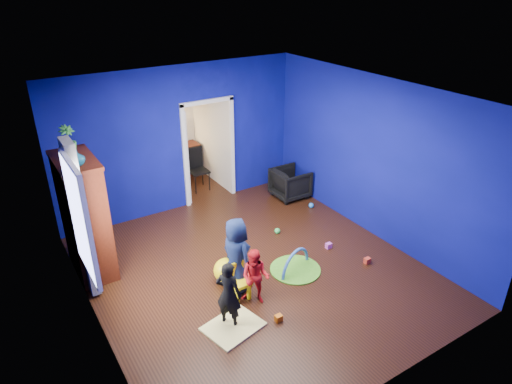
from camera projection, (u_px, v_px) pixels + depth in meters
floor at (255, 271)px, 7.50m from camera, size 5.00×5.50×0.01m
ceiling at (255, 97)px, 6.23m from camera, size 5.00×5.50×0.01m
wall_back at (180, 140)px, 8.95m from camera, size 5.00×0.02×2.90m
wall_front at (395, 289)px, 4.78m from camera, size 5.00×0.02×2.90m
wall_left at (85, 239)px, 5.66m from camera, size 0.02×5.50×2.90m
wall_right at (374, 159)px, 8.07m from camera, size 0.02×5.50×2.90m
alcove at (190, 132)px, 9.99m from camera, size 1.00×1.75×2.50m
armchair at (290, 183)px, 9.81m from camera, size 0.73×0.71×0.65m
child_black at (229, 294)px, 6.17m from camera, size 0.41×0.44×1.01m
child_navy at (236, 255)px, 6.83m from camera, size 0.48×0.65×1.21m
toddler_red at (255, 277)px, 6.63m from camera, size 0.53×0.54×0.88m
vase at (77, 158)px, 6.43m from camera, size 0.26×0.26×0.22m
potted_plant at (68, 140)px, 6.78m from camera, size 0.33×0.33×0.44m
tv_armoire at (85, 217)px, 7.14m from camera, size 0.58×1.14×1.96m
crt_tv at (87, 214)px, 7.14m from camera, size 0.46×0.70×0.54m
yellow_blanket at (233, 326)px, 6.31m from camera, size 0.86×0.75×0.03m
hopper_ball at (226, 270)px, 7.18m from camera, size 0.40×0.40×0.40m
kid_chair at (240, 284)px, 6.79m from camera, size 0.28×0.28×0.50m
play_mat at (295, 269)px, 7.52m from camera, size 0.84×0.84×0.02m
toy_arch at (295, 269)px, 7.51m from camera, size 0.73×0.30×0.75m
window_left at (78, 220)px, 5.89m from camera, size 0.03×0.95×1.55m
curtain at (81, 220)px, 6.50m from camera, size 0.14×0.42×2.40m
doorway at (209, 153)px, 9.42m from camera, size 1.16×0.10×2.10m
study_desk at (181, 160)px, 10.86m from camera, size 0.88×0.44×0.75m
desk_monitor at (177, 136)px, 10.70m from camera, size 0.40×0.05×0.32m
desk_lamp at (167, 139)px, 10.53m from camera, size 0.14×0.14×0.14m
folding_chair at (199, 170)px, 10.09m from camera, size 0.40×0.40×0.92m
book_shelf at (174, 91)px, 10.22m from camera, size 0.88×0.24×0.04m
toy_0 at (367, 261)px, 7.68m from camera, size 0.10×0.08×0.10m
toy_1 at (311, 205)px, 9.47m from camera, size 0.11×0.11×0.11m
toy_2 at (279, 318)px, 6.41m from camera, size 0.10×0.08×0.10m
toy_3 at (277, 231)px, 8.55m from camera, size 0.11×0.11×0.11m
toy_4 at (329, 246)px, 8.09m from camera, size 0.10×0.08×0.10m
toy_5 at (240, 275)px, 7.31m from camera, size 0.11×0.11×0.11m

